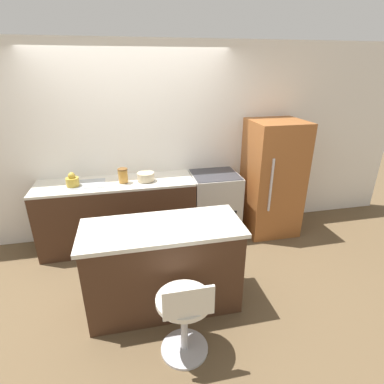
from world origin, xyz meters
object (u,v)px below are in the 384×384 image
object	(u,v)px
refrigerator	(272,178)
mixing_bowl	(146,177)
kettle	(72,181)
oven_range	(214,204)
stool_chair	(185,316)

from	to	relation	value
refrigerator	mixing_bowl	size ratio (longest dim) A/B	7.47
refrigerator	kettle	bearing A→B (deg)	179.94
kettle	refrigerator	bearing A→B (deg)	-0.06
oven_range	kettle	bearing A→B (deg)	-178.63
mixing_bowl	stool_chair	bearing A→B (deg)	-85.55
oven_range	stool_chair	world-z (taller)	oven_range
oven_range	refrigerator	bearing A→B (deg)	-3.21
refrigerator	kettle	world-z (taller)	refrigerator
refrigerator	stool_chair	bearing A→B (deg)	-131.49
stool_chair	kettle	distance (m)	2.20
refrigerator	stool_chair	world-z (taller)	refrigerator
oven_range	kettle	distance (m)	1.91
oven_range	mixing_bowl	bearing A→B (deg)	-177.33
stool_chair	refrigerator	bearing A→B (deg)	48.51
stool_chair	mixing_bowl	xyz separation A→B (m)	(-0.14, 1.85, 0.56)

